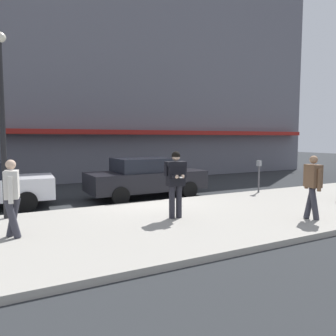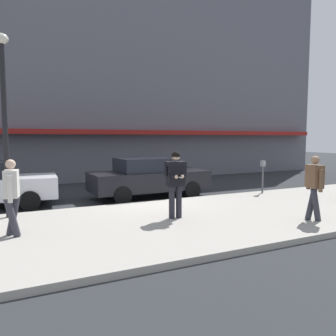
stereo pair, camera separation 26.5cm
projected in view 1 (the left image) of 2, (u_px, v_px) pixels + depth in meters
The scene contains 10 objects.
ground_plane at pixel (145, 204), 11.42m from camera, with size 80.00×80.00×0.00m, color #2B2D30.
sidewalk at pixel (217, 216), 9.35m from camera, with size 32.00×5.30×0.14m, color #A8A399.
curb_paint_line at pixel (170, 201), 11.92m from camera, with size 28.00×0.12×0.01m, color silver.
storefront_facade at pixel (101, 65), 18.79m from camera, with size 28.00×4.70×12.96m.
parked_sedan_mid at pixel (146, 177), 12.55m from camera, with size 4.54×2.01×1.54m.
man_texting_on_phone at pixel (176, 177), 8.75m from camera, with size 0.65×0.61×1.81m.
pedestrian_in_light_coat at pixel (12, 193), 7.04m from camera, with size 0.37×0.60×1.70m.
pedestrian_dark_coat at pixel (313, 183), 8.63m from camera, with size 0.39×0.59×1.70m.
street_lamp_post at pixel (2, 106), 8.56m from camera, with size 0.36×0.36×4.88m.
parking_meter at pixel (259, 172), 12.94m from camera, with size 0.12×0.18×1.27m.
Camera 1 is at (-4.48, -10.35, 2.30)m, focal length 35.00 mm.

